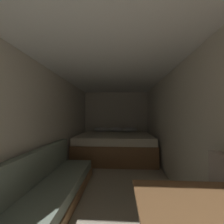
# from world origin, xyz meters

# --- Properties ---
(ground_plane) EXTENTS (7.31, 7.31, 0.00)m
(ground_plane) POSITION_xyz_m (0.00, 1.94, 0.00)
(ground_plane) COLOR #B2A893
(wall_back) EXTENTS (2.36, 0.05, 2.10)m
(wall_back) POSITION_xyz_m (0.00, 4.62, 1.05)
(wall_back) COLOR beige
(wall_back) RESTS_ON ground
(wall_left) EXTENTS (0.05, 5.31, 2.10)m
(wall_left) POSITION_xyz_m (-1.15, 1.94, 1.05)
(wall_left) COLOR beige
(wall_left) RESTS_ON ground
(wall_right) EXTENTS (0.05, 5.31, 2.10)m
(wall_right) POSITION_xyz_m (1.15, 1.94, 1.05)
(wall_right) COLOR beige
(wall_right) RESTS_ON ground
(ceiling_slab) EXTENTS (2.36, 5.31, 0.05)m
(ceiling_slab) POSITION_xyz_m (0.00, 1.94, 2.13)
(ceiling_slab) COLOR white
(ceiling_slab) RESTS_ON wall_left
(bed) EXTENTS (2.14, 1.70, 0.86)m
(bed) POSITION_xyz_m (0.00, 3.71, 0.36)
(bed) COLOR brown
(bed) RESTS_ON ground
(sofa_left) EXTENTS (0.67, 2.67, 0.76)m
(sofa_left) POSITION_xyz_m (-0.83, 1.18, 0.23)
(sofa_left) COLOR #9E7247
(sofa_left) RESTS_ON ground
(dinette_table) EXTENTS (0.75, 0.64, 0.74)m
(dinette_table) POSITION_xyz_m (0.64, 0.30, 0.64)
(dinette_table) COLOR brown
(dinette_table) RESTS_ON ground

